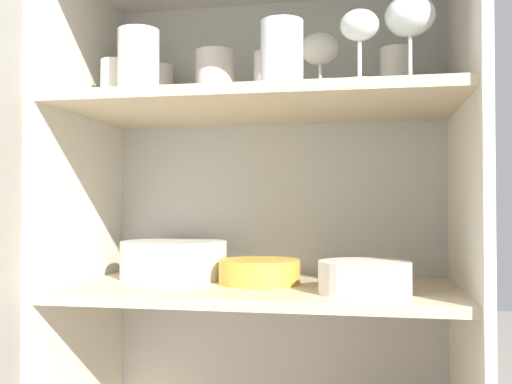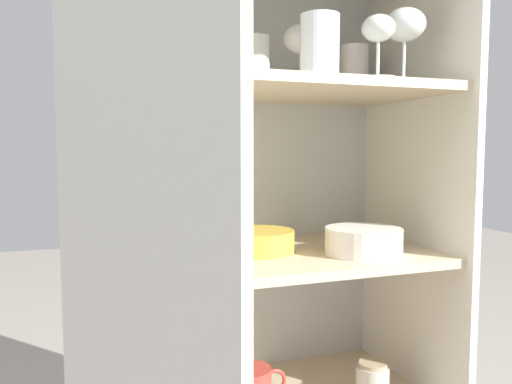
% 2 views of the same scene
% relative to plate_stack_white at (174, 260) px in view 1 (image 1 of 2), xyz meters
% --- Properties ---
extents(cupboard_back_panel, '(0.80, 0.02, 1.30)m').
position_rel_plate_stack_white_xyz_m(cupboard_back_panel, '(0.21, 0.14, -0.06)').
color(cupboard_back_panel, silver).
rests_on(cupboard_back_panel, ground_plane).
extents(cupboard_side_left, '(0.02, 0.43, 1.30)m').
position_rel_plate_stack_white_xyz_m(cupboard_side_left, '(-0.18, -0.07, -0.06)').
color(cupboard_side_left, silver).
rests_on(cupboard_side_left, ground_plane).
extents(cupboard_side_right, '(0.02, 0.43, 1.30)m').
position_rel_plate_stack_white_xyz_m(cupboard_side_right, '(0.60, -0.07, -0.06)').
color(cupboard_side_right, silver).
rests_on(cupboard_side_right, ground_plane).
extents(shelf_board_middle, '(0.76, 0.40, 0.02)m').
position_rel_plate_stack_white_xyz_m(shelf_board_middle, '(0.21, -0.07, -0.05)').
color(shelf_board_middle, beige).
extents(shelf_board_upper, '(0.76, 0.40, 0.02)m').
position_rel_plate_stack_white_xyz_m(shelf_board_upper, '(0.21, -0.07, 0.32)').
color(shelf_board_upper, beige).
extents(tumbler_glass_0, '(0.06, 0.06, 0.12)m').
position_rel_plate_stack_white_xyz_m(tumbler_glass_0, '(-0.12, 0.02, 0.38)').
color(tumbler_glass_0, white).
rests_on(tumbler_glass_0, shelf_board_upper).
extents(tumbler_glass_1, '(0.06, 0.06, 0.10)m').
position_rel_plate_stack_white_xyz_m(tumbler_glass_1, '(-0.10, -0.08, 0.37)').
color(tumbler_glass_1, white).
rests_on(tumbler_glass_1, shelf_board_upper).
extents(tumbler_glass_2, '(0.08, 0.08, 0.12)m').
position_rel_plate_stack_white_xyz_m(tumbler_glass_2, '(0.09, -0.01, 0.39)').
color(tumbler_glass_2, silver).
rests_on(tumbler_glass_2, shelf_board_upper).
extents(tumbler_glass_3, '(0.07, 0.07, 0.11)m').
position_rel_plate_stack_white_xyz_m(tumbler_glass_3, '(0.47, 0.01, 0.38)').
color(tumbler_glass_3, silver).
rests_on(tumbler_glass_3, shelf_board_upper).
extents(tumbler_glass_4, '(0.07, 0.07, 0.12)m').
position_rel_plate_stack_white_xyz_m(tumbler_glass_4, '(0.21, 0.00, 0.38)').
color(tumbler_glass_4, white).
rests_on(tumbler_glass_4, shelf_board_upper).
extents(tumbler_glass_5, '(0.08, 0.08, 0.14)m').
position_rel_plate_stack_white_xyz_m(tumbler_glass_5, '(-0.03, -0.13, 0.40)').
color(tumbler_glass_5, silver).
rests_on(tumbler_glass_5, shelf_board_upper).
extents(tumbler_glass_6, '(0.08, 0.08, 0.12)m').
position_rel_plate_stack_white_xyz_m(tumbler_glass_6, '(0.27, -0.21, 0.38)').
color(tumbler_glass_6, white).
rests_on(tumbler_glass_6, shelf_board_upper).
extents(tumbler_glass_7, '(0.06, 0.06, 0.12)m').
position_rel_plate_stack_white_xyz_m(tumbler_glass_7, '(-0.06, 0.08, 0.38)').
color(tumbler_glass_7, white).
rests_on(tumbler_glass_7, shelf_board_upper).
extents(wine_glass_0, '(0.08, 0.08, 0.15)m').
position_rel_plate_stack_white_xyz_m(wine_glass_0, '(0.32, -0.02, 0.43)').
color(wine_glass_0, white).
rests_on(wine_glass_0, shelf_board_upper).
extents(wine_glass_1, '(0.09, 0.09, 0.16)m').
position_rel_plate_stack_white_xyz_m(wine_glass_1, '(0.49, -0.17, 0.44)').
color(wine_glass_1, white).
rests_on(wine_glass_1, shelf_board_upper).
extents(wine_glass_2, '(0.07, 0.07, 0.13)m').
position_rel_plate_stack_white_xyz_m(wine_glass_2, '(0.40, -0.20, 0.42)').
color(wine_glass_2, white).
rests_on(wine_glass_2, shelf_board_upper).
extents(plate_stack_white, '(0.23, 0.23, 0.08)m').
position_rel_plate_stack_white_xyz_m(plate_stack_white, '(0.00, 0.00, 0.00)').
color(plate_stack_white, white).
rests_on(plate_stack_white, shelf_board_middle).
extents(mixing_bowl_large, '(0.17, 0.17, 0.06)m').
position_rel_plate_stack_white_xyz_m(mixing_bowl_large, '(0.41, -0.15, -0.01)').
color(mixing_bowl_large, silver).
rests_on(mixing_bowl_large, shelf_board_middle).
extents(serving_bowl_small, '(0.16, 0.16, 0.05)m').
position_rel_plate_stack_white_xyz_m(serving_bowl_small, '(0.20, -0.05, -0.01)').
color(serving_bowl_small, gold).
rests_on(serving_bowl_small, shelf_board_middle).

